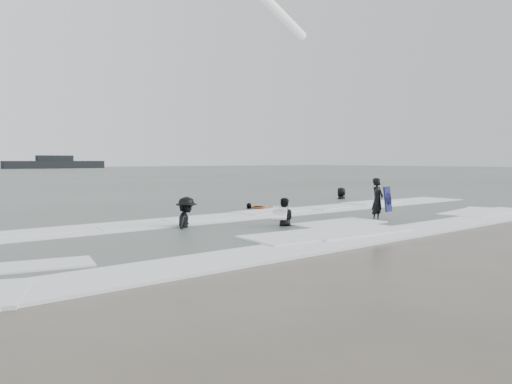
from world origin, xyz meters
TOP-DOWN VIEW (x-y plane):
  - ground at (0.00, 0.00)m, footprint 320.00×320.00m
  - surfer_centre at (3.41, 1.84)m, footprint 0.68×0.51m
  - surfer_wading at (-0.50, 2.84)m, footprint 0.97×0.94m
  - surfer_breaker at (-3.41, 4.52)m, footprint 1.39×1.41m
  - surfer_right_near at (2.26, 8.35)m, footprint 0.78×0.92m
  - surfer_right_far at (10.14, 9.61)m, footprint 1.07×1.07m
  - surf_foam at (0.00, 3.70)m, footprint 30.03×9.06m
  - bodyboards at (1.82, 4.18)m, footprint 5.35×7.36m
  - vessel_horizon at (31.35, 133.93)m, footprint 26.73×4.77m

SIDE VIEW (x-z plane):
  - ground at x=0.00m, z-range 0.00..0.00m
  - surfer_centre at x=3.41m, z-range -0.84..0.84m
  - surfer_wading at x=-0.50m, z-range -0.79..0.79m
  - surfer_breaker at x=-3.41m, z-range -0.97..0.97m
  - surfer_right_near at x=2.26m, z-range -0.74..0.74m
  - surfer_right_far at x=10.14m, z-range -0.94..0.94m
  - surf_foam at x=0.00m, z-range 0.00..0.08m
  - bodyboards at x=1.82m, z-range -0.13..1.12m
  - vessel_horizon at x=31.35m, z-range -0.46..3.17m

